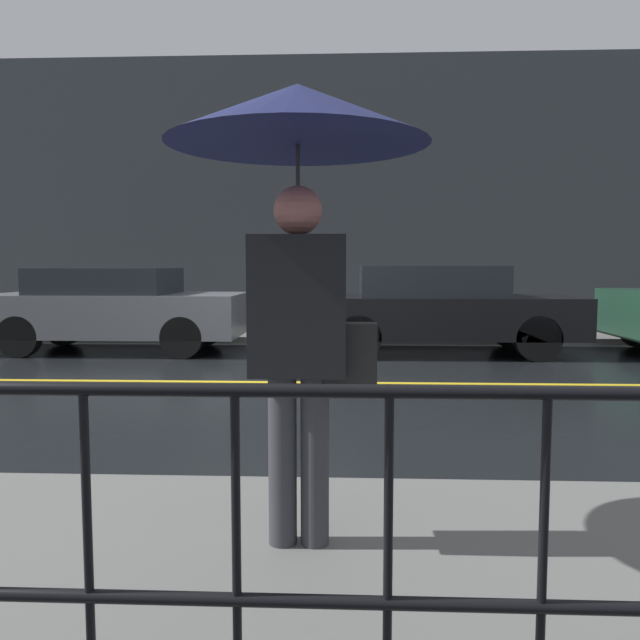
# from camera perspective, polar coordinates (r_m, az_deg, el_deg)

# --- Properties ---
(ground_plane) EXTENTS (80.00, 80.00, 0.00)m
(ground_plane) POSITION_cam_1_polar(r_m,az_deg,el_deg) (7.78, -5.38, -5.69)
(ground_plane) COLOR black
(sidewalk_near) EXTENTS (28.00, 2.48, 0.13)m
(sidewalk_near) POSITION_cam_1_polar(r_m,az_deg,el_deg) (3.06, -19.48, -21.97)
(sidewalk_near) COLOR #60605E
(sidewalk_near) RESTS_ON ground_plane
(sidewalk_far) EXTENTS (28.00, 2.10, 0.13)m
(sidewalk_far) POSITION_cam_1_polar(r_m,az_deg,el_deg) (12.56, -2.35, -1.33)
(sidewalk_far) COLOR #60605E
(sidewalk_far) RESTS_ON ground_plane
(lane_marking) EXTENTS (25.20, 0.12, 0.01)m
(lane_marking) POSITION_cam_1_polar(r_m,az_deg,el_deg) (7.78, -5.38, -5.66)
(lane_marking) COLOR gold
(lane_marking) RESTS_ON ground_plane
(building_storefront) EXTENTS (28.00, 0.30, 5.89)m
(building_storefront) POSITION_cam_1_polar(r_m,az_deg,el_deg) (13.77, -1.97, 11.22)
(building_storefront) COLOR #383D42
(building_storefront) RESTS_ON ground_plane
(pedestrian) EXTENTS (1.19, 1.19, 2.12)m
(pedestrian) POSITION_cam_1_polar(r_m,az_deg,el_deg) (2.88, -1.96, 13.54)
(pedestrian) COLOR #333338
(pedestrian) RESTS_ON sidewalk_near
(car_grey) EXTENTS (4.18, 1.76, 1.40)m
(car_grey) POSITION_cam_1_polar(r_m,az_deg,el_deg) (11.03, -18.19, 1.04)
(car_grey) COLOR slate
(car_grey) RESTS_ON ground_plane
(car_black) EXTENTS (4.36, 1.88, 1.44)m
(car_black) POSITION_cam_1_polar(r_m,az_deg,el_deg) (10.43, 10.67, 1.09)
(car_black) COLOR black
(car_black) RESTS_ON ground_plane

